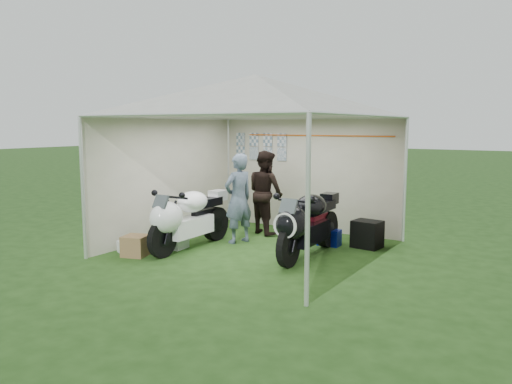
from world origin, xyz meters
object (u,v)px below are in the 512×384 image
paddock_stand (329,237)px  crate_0 (173,240)px  equipment_box (367,234)px  crate_1 (136,246)px  canopy_tent (256,100)px  person_blue_jacket (238,198)px  motorcycle_white (187,217)px  motorcycle_black (306,222)px  person_dark_jacket (266,192)px  crate_2 (126,247)px

paddock_stand → crate_0: size_ratio=0.87×
equipment_box → crate_1: (-3.05, -2.60, -0.07)m
canopy_tent → person_blue_jacket: (-0.54, 0.23, -1.75)m
equipment_box → crate_0: size_ratio=1.07×
motorcycle_white → motorcycle_black: size_ratio=0.98×
person_blue_jacket → canopy_tent: bearing=83.9°
motorcycle_black → crate_0: 2.42m
motorcycle_white → person_blue_jacket: (0.46, 0.92, 0.24)m
canopy_tent → person_dark_jacket: (-0.53, 1.19, -1.74)m
paddock_stand → person_dark_jacket: bearing=169.8°
canopy_tent → crate_0: size_ratio=12.50×
crate_0 → person_dark_jacket: bearing=68.8°
canopy_tent → crate_0: bearing=-150.2°
paddock_stand → crate_2: size_ratio=1.48×
crate_1 → crate_0: bearing=77.6°
motorcycle_black → equipment_box: (0.60, 1.20, -0.35)m
equipment_box → crate_0: bearing=-147.0°
motorcycle_black → canopy_tent: bearing=174.6°
person_blue_jacket → crate_2: size_ratio=6.19×
motorcycle_white → crate_1: bearing=-121.1°
person_dark_jacket → equipment_box: person_dark_jacket is taller
motorcycle_black → crate_0: bearing=-165.4°
motorcycle_white → paddock_stand: size_ratio=5.36×
crate_2 → motorcycle_black: bearing=26.1°
paddock_stand → crate_1: bearing=-135.4°
motorcycle_white → paddock_stand: (1.97, 1.60, -0.43)m
motorcycle_black → paddock_stand: (-0.03, 0.98, -0.44)m
motorcycle_white → crate_2: size_ratio=7.94×
canopy_tent → crate_2: (-1.75, -1.41, -2.48)m
canopy_tent → equipment_box: canopy_tent is taller
person_blue_jacket → equipment_box: (2.14, 0.90, -0.58)m
motorcycle_white → equipment_box: bearing=33.8°
motorcycle_white → person_blue_jacket: 1.06m
motorcycle_white → equipment_box: size_ratio=4.37×
equipment_box → crate_1: 4.01m
canopy_tent → crate_2: bearing=-141.1°
paddock_stand → equipment_box: (0.63, 0.22, 0.09)m
canopy_tent → crate_0: (-1.28, -0.73, -2.42)m
person_blue_jacket → paddock_stand: bearing=131.7°
canopy_tent → person_dark_jacket: bearing=114.3°
person_dark_jacket → crate_0: (-0.75, -1.92, -0.68)m
motorcycle_black → crate_2: size_ratio=8.10×
person_dark_jacket → equipment_box: size_ratio=3.44×
motorcycle_black → person_dark_jacket: 2.00m
canopy_tent → crate_0: 2.84m
person_dark_jacket → crate_2: person_dark_jacket is taller
canopy_tent → motorcycle_black: 2.22m
motorcycle_white → equipment_box: motorcycle_white is taller
motorcycle_white → person_dark_jacket: 1.95m
person_dark_jacket → crate_1: bearing=95.6°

